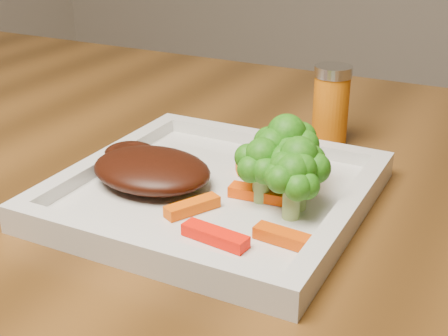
% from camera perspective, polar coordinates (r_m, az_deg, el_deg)
% --- Properties ---
extents(plate, '(0.27, 0.27, 0.01)m').
position_cam_1_polar(plate, '(0.59, -0.87, -2.59)').
color(plate, silver).
rests_on(plate, dining_table).
extents(steak, '(0.13, 0.10, 0.03)m').
position_cam_1_polar(steak, '(0.59, -6.64, -0.16)').
color(steak, '#361108').
rests_on(steak, plate).
extents(broccoli_0, '(0.09, 0.09, 0.07)m').
position_cam_1_polar(broccoli_0, '(0.58, 5.67, 1.36)').
color(broccoli_0, '#377914').
rests_on(broccoli_0, plate).
extents(broccoli_1, '(0.07, 0.07, 0.06)m').
position_cam_1_polar(broccoli_1, '(0.54, 6.78, -0.59)').
color(broccoli_1, '#1E6D12').
rests_on(broccoli_1, plate).
extents(broccoli_2, '(0.07, 0.07, 0.06)m').
position_cam_1_polar(broccoli_2, '(0.53, 6.25, -1.66)').
color(broccoli_2, '#377213').
rests_on(broccoli_2, plate).
extents(broccoli_3, '(0.07, 0.07, 0.06)m').
position_cam_1_polar(broccoli_3, '(0.55, 3.46, -0.10)').
color(broccoli_3, '#157012').
rests_on(broccoli_3, plate).
extents(carrot_0, '(0.06, 0.02, 0.01)m').
position_cam_1_polar(carrot_0, '(0.50, -0.82, -6.21)').
color(carrot_0, '#FF1404').
rests_on(carrot_0, plate).
extents(carrot_1, '(0.06, 0.02, 0.01)m').
position_cam_1_polar(carrot_1, '(0.50, 5.86, -6.41)').
color(carrot_1, '#D14203').
rests_on(carrot_1, plate).
extents(carrot_2, '(0.04, 0.05, 0.01)m').
position_cam_1_polar(carrot_2, '(0.54, -2.91, -3.54)').
color(carrot_2, '#E65303').
rests_on(carrot_2, plate).
extents(carrot_4, '(0.06, 0.05, 0.01)m').
position_cam_1_polar(carrot_4, '(0.62, 3.93, 0.13)').
color(carrot_4, '#FF6604').
rests_on(carrot_4, plate).
extents(carrot_6, '(0.06, 0.02, 0.01)m').
position_cam_1_polar(carrot_6, '(0.56, 3.63, -2.41)').
color(carrot_6, '#F44703').
rests_on(carrot_6, plate).
extents(spice_shaker, '(0.05, 0.05, 0.09)m').
position_cam_1_polar(spice_shaker, '(0.72, 9.74, 5.64)').
color(spice_shaker, '#C6620B').
rests_on(spice_shaker, dining_table).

